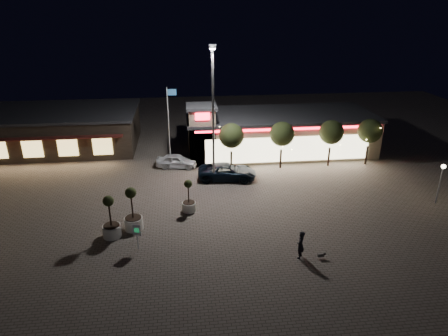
{
  "coord_description": "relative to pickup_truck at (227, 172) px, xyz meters",
  "views": [
    {
      "loc": [
        -0.83,
        -25.4,
        15.45
      ],
      "look_at": [
        2.72,
        6.0,
        2.32
      ],
      "focal_mm": 32.0,
      "sensor_mm": 36.0,
      "label": 1
    }
  ],
  "objects": [
    {
      "name": "pickup_truck",
      "position": [
        0.0,
        0.0,
        0.0
      ],
      "size": [
        5.74,
        3.2,
        1.52
      ],
      "primitive_type": "imported",
      "rotation": [
        0.0,
        0.0,
        1.44
      ],
      "color": "black",
      "rests_on": "ground"
    },
    {
      "name": "string_tree_c",
      "position": [
        10.66,
        2.21,
        2.8
      ],
      "size": [
        2.42,
        2.42,
        4.79
      ],
      "color": "#332319",
      "rests_on": "ground"
    },
    {
      "name": "planter_left",
      "position": [
        -7.91,
        -8.13,
        0.28
      ],
      "size": [
        1.37,
        1.37,
        3.36
      ],
      "color": "silver",
      "rests_on": "ground"
    },
    {
      "name": "retail_building",
      "position": [
        6.17,
        7.03,
        1.45
      ],
      "size": [
        20.4,
        8.4,
        6.1
      ],
      "color": "gray",
      "rests_on": "ground"
    },
    {
      "name": "string_tree_a",
      "position": [
        0.66,
        2.21,
        2.8
      ],
      "size": [
        2.42,
        2.42,
        4.79
      ],
      "color": "#332319",
      "rests_on": "ground"
    },
    {
      "name": "string_tree_d",
      "position": [
        14.66,
        2.21,
        2.8
      ],
      "size": [
        2.42,
        2.42,
        4.79
      ],
      "color": "#332319",
      "rests_on": "ground"
    },
    {
      "name": "dog",
      "position": [
        4.62,
        -13.26,
        -0.46
      ],
      "size": [
        0.56,
        0.22,
        0.3
      ],
      "color": "#59514C",
      "rests_on": "ground"
    },
    {
      "name": "floodlight_pole",
      "position": [
        -1.34,
        -0.79,
        6.26
      ],
      "size": [
        0.6,
        0.4,
        12.38
      ],
      "color": "gray",
      "rests_on": "ground"
    },
    {
      "name": "valet_sign",
      "position": [
        -7.38,
        -10.79,
        0.55
      ],
      "size": [
        0.6,
        0.27,
        1.88
      ],
      "color": "gray",
      "rests_on": "ground"
    },
    {
      "name": "lamp_post_east",
      "position": [
        16.66,
        -6.79,
        1.7
      ],
      "size": [
        0.36,
        0.36,
        3.48
      ],
      "color": "gray",
      "rests_on": "ground"
    },
    {
      "name": "planter_mid",
      "position": [
        -9.35,
        -8.99,
        0.23
      ],
      "size": [
        1.3,
        1.3,
        3.21
      ],
      "color": "silver",
      "rests_on": "ground"
    },
    {
      "name": "string_tree_b",
      "position": [
        5.66,
        2.21,
        2.8
      ],
      "size": [
        2.42,
        2.42,
        4.79
      ],
      "color": "#332319",
      "rests_on": "ground"
    },
    {
      "name": "white_sedan",
      "position": [
        -4.72,
        3.48,
        -0.06
      ],
      "size": [
        4.3,
        2.34,
        1.39
      ],
      "primitive_type": "imported",
      "rotation": [
        0.0,
        0.0,
        1.39
      ],
      "color": "silver",
      "rests_on": "ground"
    },
    {
      "name": "restaurant_building",
      "position": [
        -17.34,
        11.18,
        1.4
      ],
      "size": [
        16.4,
        11.0,
        4.3
      ],
      "color": "#382D23",
      "rests_on": "ground"
    },
    {
      "name": "pedestrian",
      "position": [
        3.21,
        -12.97,
        0.2
      ],
      "size": [
        0.74,
        0.84,
        1.92
      ],
      "primitive_type": "imported",
      "rotation": [
        0.0,
        0.0,
        -2.08
      ],
      "color": "black",
      "rests_on": "ground"
    },
    {
      "name": "flagpole",
      "position": [
        -5.24,
        4.21,
        3.99
      ],
      "size": [
        0.95,
        0.1,
        8.0
      ],
      "color": "white",
      "rests_on": "ground"
    },
    {
      "name": "ground",
      "position": [
        -3.34,
        -8.79,
        -0.76
      ],
      "size": [
        90.0,
        90.0,
        0.0
      ],
      "primitive_type": "plane",
      "color": "#635950",
      "rests_on": "ground"
    },
    {
      "name": "planter_right",
      "position": [
        -3.78,
        -5.83,
        0.08
      ],
      "size": [
        1.11,
        1.11,
        2.72
      ],
      "color": "silver",
      "rests_on": "ground"
    }
  ]
}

